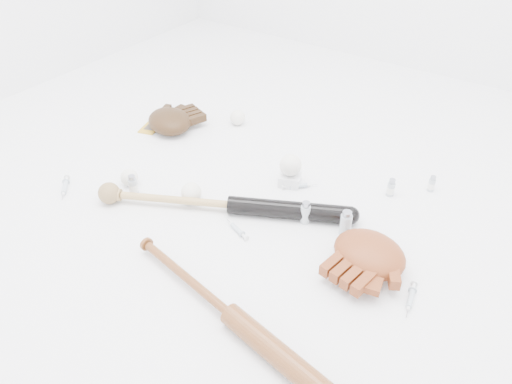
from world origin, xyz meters
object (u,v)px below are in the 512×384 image
Objects in this scene: bat_dark at (231,205)px; bat_wood at (231,315)px; glove_dark at (170,121)px; pedestal at (290,179)px.

bat_wood is (0.29, -0.38, -0.00)m from bat_dark.
glove_dark is at bearing 125.04° from bat_dark.
bat_wood is 3.31× the size of glove_dark.
pedestal is at bearing 118.52° from bat_wood.
bat_wood is 10.83× the size of pedestal.
pedestal is (0.08, 0.26, -0.01)m from bat_dark.
bat_dark is 1.03× the size of bat_wood.
glove_dark reaches higher than bat_dark.
glove_dark is 0.65m from pedestal.
pedestal is at bearing 46.52° from bat_dark.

